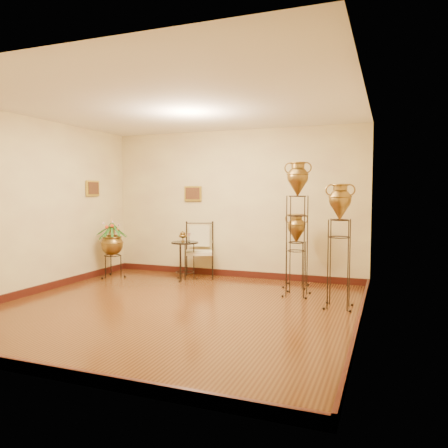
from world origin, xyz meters
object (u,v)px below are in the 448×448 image
(planter_urn, at_px, (112,242))
(side_table, at_px, (185,260))
(armchair, at_px, (199,250))
(amphora_tall, at_px, (297,227))
(amphora_mid, at_px, (339,245))

(planter_urn, xyz_separation_m, side_table, (1.42, 0.25, -0.31))
(planter_urn, xyz_separation_m, armchair, (1.57, 0.56, -0.16))
(amphora_tall, height_order, planter_urn, amphora_tall)
(amphora_mid, relative_size, side_table, 1.96)
(amphora_tall, xyz_separation_m, armchair, (-2.03, 0.81, -0.55))
(amphora_tall, relative_size, side_table, 2.35)
(side_table, bearing_deg, armchair, 63.64)
(armchair, bearing_deg, side_table, -138.56)
(amphora_tall, distance_m, planter_urn, 3.63)
(planter_urn, bearing_deg, side_table, 9.94)
(amphora_mid, height_order, armchair, amphora_mid)
(side_table, bearing_deg, planter_urn, -170.06)
(amphora_tall, bearing_deg, planter_urn, 176.02)
(amphora_mid, relative_size, planter_urn, 1.44)
(planter_urn, height_order, armchair, planter_urn)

